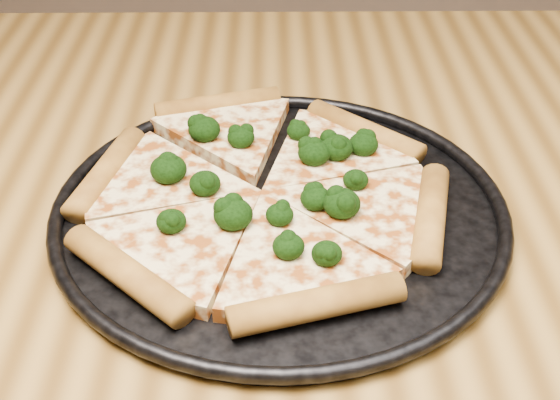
{
  "coord_description": "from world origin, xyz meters",
  "views": [
    {
      "loc": [
        0.06,
        -0.49,
        1.12
      ],
      "look_at": [
        0.07,
        0.0,
        0.77
      ],
      "focal_mm": 47.83,
      "sensor_mm": 36.0,
      "label": 1
    }
  ],
  "objects": [
    {
      "name": "dining_table",
      "position": [
        0.0,
        0.0,
        0.66
      ],
      "size": [
        1.2,
        0.9,
        0.75
      ],
      "color": "olive",
      "rests_on": "ground"
    },
    {
      "name": "pizza_pan",
      "position": [
        0.07,
        0.0,
        0.76
      ],
      "size": [
        0.37,
        0.37,
        0.02
      ],
      "color": "black",
      "rests_on": "dining_table"
    },
    {
      "name": "broccoli_florets",
      "position": [
        0.06,
        0.02,
        0.78
      ],
      "size": [
        0.2,
        0.2,
        0.02
      ],
      "color": "black",
      "rests_on": "pizza"
    },
    {
      "name": "pizza",
      "position": [
        0.05,
        0.02,
        0.77
      ],
      "size": [
        0.32,
        0.34,
        0.02
      ],
      "rotation": [
        0.0,
        0.0,
        0.28
      ],
      "color": "#FFE49C",
      "rests_on": "pizza_pan"
    }
  ]
}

